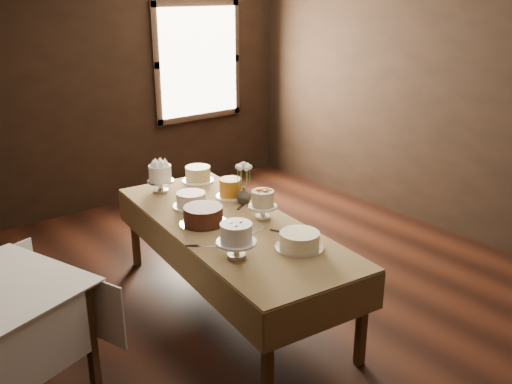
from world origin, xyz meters
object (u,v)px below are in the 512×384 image
object	(u,v)px
cake_meringue	(160,179)
cake_server_d	(245,203)
cake_lattice	(191,201)
cake_swirl	(236,241)
cake_speckled	(198,174)
flower_vase	(244,195)
cake_chocolate	(203,216)
cake_server_c	(211,212)
display_table	(230,229)
cake_cream	(299,241)
cake_server_b	(291,234)
cake_server_e	(209,246)
cake_caramel	(231,188)
cake_server_a	(257,231)
cake_flowers	(263,206)

from	to	relation	value
cake_meringue	cake_server_d	bearing A→B (deg)	-60.44
cake_lattice	cake_swirl	world-z (taller)	cake_swirl
cake_speckled	cake_meringue	bearing A→B (deg)	-175.71
cake_server_d	flower_vase	xyz separation A→B (m)	(-0.00, 0.02, 0.07)
cake_lattice	cake_server_d	world-z (taller)	cake_lattice
cake_chocolate	flower_vase	distance (m)	0.55
cake_server_c	flower_vase	xyz separation A→B (m)	(0.34, 0.01, 0.07)
cake_swirl	flower_vase	size ratio (longest dim) A/B	2.01
display_table	cake_speckled	size ratio (longest dim) A/B	8.40
cake_lattice	display_table	bearing A→B (deg)	-84.22
cake_server_c	flower_vase	distance (m)	0.35
cake_swirl	cake_cream	xyz separation A→B (m)	(0.42, -0.18, -0.05)
cake_swirl	cake_server_c	xyz separation A→B (m)	(0.31, 0.76, -0.11)
cake_server_b	cake_server_e	distance (m)	0.62
display_table	cake_cream	world-z (taller)	cake_cream
cake_caramel	cake_server_c	world-z (taller)	cake_caramel
cake_server_c	cake_server_e	size ratio (longest dim) A/B	1.00
display_table	cake_chocolate	bearing A→B (deg)	147.36
cake_speckled	cake_server_c	world-z (taller)	cake_speckled
cake_meringue	cake_caramel	size ratio (longest dim) A/B	0.96
cake_server_a	flower_vase	size ratio (longest dim) A/B	1.73
cake_server_a	cake_server_e	bearing A→B (deg)	172.03
display_table	cake_server_d	distance (m)	0.44
cake_meringue	cake_chocolate	world-z (taller)	cake_meringue
cake_meringue	cake_caramel	world-z (taller)	cake_meringue
cake_server_e	display_table	bearing A→B (deg)	75.32
display_table	flower_vase	world-z (taller)	flower_vase
cake_chocolate	cake_flowers	distance (m)	0.48
cake_meringue	cake_server_d	size ratio (longest dim) A/B	1.10
cake_speckled	cake_server_b	size ratio (longest dim) A/B	1.24
cake_server_a	cake_server_b	bearing A→B (deg)	-59.13
cake_caramel	flower_vase	bearing A→B (deg)	-89.96
cake_meringue	cake_server_e	bearing A→B (deg)	-104.52
cake_server_a	cake_meringue	bearing A→B (deg)	88.28
cake_speckled	cake_swirl	xyz separation A→B (m)	(-0.67, -1.49, 0.04)
cake_lattice	cake_server_e	bearing A→B (deg)	-113.71
flower_vase	display_table	bearing A→B (deg)	-141.91
flower_vase	cake_server_a	bearing A→B (deg)	-118.32
cake_speckled	cake_lattice	size ratio (longest dim) A/B	0.88
cake_swirl	cake_server_e	distance (m)	0.27
cake_cream	cake_server_b	distance (m)	0.25
display_table	cake_server_b	xyz separation A→B (m)	(0.22, -0.46, 0.06)
cake_server_d	flower_vase	size ratio (longest dim) A/B	1.73
cake_speckled	cake_chocolate	bearing A→B (deg)	-121.12
cake_caramel	cake_cream	bearing A→B (deg)	-101.97
cake_caramel	cake_server_d	size ratio (longest dim) A/B	1.15
cake_lattice	cake_chocolate	world-z (taller)	cake_chocolate
cake_meringue	cake_swirl	size ratio (longest dim) A/B	0.95
cake_lattice	cake_flowers	size ratio (longest dim) A/B	1.39
cake_speckled	cake_lattice	bearing A→B (deg)	-128.28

